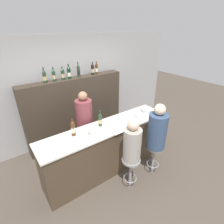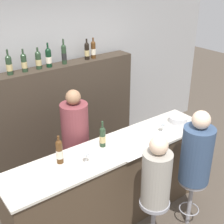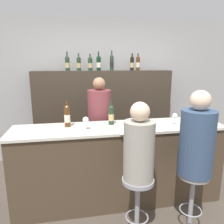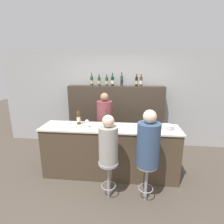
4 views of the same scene
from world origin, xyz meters
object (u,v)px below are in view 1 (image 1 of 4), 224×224
wine_bottle_backbar_3 (69,73)px  guest_seated_left (132,143)px  wine_glass_0 (89,130)px  bar_stool_right (154,153)px  wine_bottle_counter_0 (73,128)px  metal_bowl (147,110)px  wine_bottle_backbar_1 (54,76)px  wine_bottle_counter_1 (100,120)px  bar_stool_left (131,166)px  wine_bottle_backbar_2 (63,74)px  wine_bottle_backbar_4 (78,71)px  bartender (85,130)px  wine_bottle_backbar_6 (96,69)px  guest_seated_right (157,129)px  wine_glass_1 (137,113)px  wine_bottle_backbar_0 (45,77)px  wine_bottle_backbar_5 (93,69)px

wine_bottle_backbar_3 → guest_seated_left: 2.15m
wine_glass_0 → bar_stool_right: wine_glass_0 is taller
wine_bottle_counter_0 → metal_bowl: size_ratio=1.30×
wine_bottle_counter_0 → wine_bottle_backbar_1: (0.21, 1.25, 0.62)m
wine_bottle_counter_1 → guest_seated_left: guest_seated_left is taller
bar_stool_left → wine_bottle_backbar_1: bearing=103.6°
wine_bottle_backbar_2 → guest_seated_left: wine_bottle_backbar_2 is taller
wine_bottle_counter_0 → wine_bottle_backbar_3: size_ratio=0.98×
wine_bottle_counter_0 → wine_bottle_counter_1: (0.55, -0.00, -0.01)m
bar_stool_left → wine_bottle_backbar_4: bearing=87.2°
wine_bottle_counter_1 → wine_bottle_backbar_4: wine_bottle_backbar_4 is taller
wine_bottle_backbar_2 → bartender: bearing=-86.2°
bar_stool_left → guest_seated_left: (0.00, -0.00, 0.50)m
wine_bottle_backbar_4 → wine_bottle_backbar_6: 0.49m
guest_seated_right → bartender: 1.51m
wine_bottle_backbar_3 → guest_seated_left: size_ratio=0.42×
wine_bottle_backbar_3 → wine_glass_1: wine_bottle_backbar_3 is taller
wine_bottle_backbar_1 → wine_bottle_backbar_0: bearing=180.0°
wine_glass_1 → guest_seated_right: 0.58m
wine_bottle_backbar_1 → wine_bottle_backbar_5: size_ratio=0.99×
wine_bottle_backbar_2 → wine_bottle_counter_1: bearing=-83.3°
wine_bottle_backbar_4 → bar_stool_left: (-0.10, -1.99, -1.30)m
wine_bottle_backbar_5 → guest_seated_right: 2.14m
bar_stool_left → guest_seated_left: size_ratio=0.84×
wine_bottle_backbar_4 → bartender: bearing=-112.8°
metal_bowl → guest_seated_right: 0.76m
wine_bottle_counter_1 → wine_bottle_backbar_6: bearing=60.0°
wine_bottle_backbar_6 → bar_stool_right: 2.37m
wine_bottle_backbar_0 → bar_stool_left: 2.47m
wine_bottle_counter_1 → wine_bottle_backbar_1: bearing=105.4°
wine_bottle_backbar_2 → wine_glass_1: bearing=-56.8°
wine_bottle_backbar_4 → wine_bottle_backbar_6: size_ratio=1.14×
wine_bottle_backbar_2 → wine_glass_0: wine_bottle_backbar_2 is taller
wine_bottle_backbar_4 → guest_seated_left: (-0.10, -1.99, -0.80)m
wine_bottle_backbar_1 → metal_bowl: bearing=-41.9°
wine_glass_1 → bar_stool_right: size_ratio=0.23×
wine_bottle_backbar_4 → bar_stool_left: bearing=-92.8°
wine_bottle_counter_0 → wine_bottle_backbar_1: size_ratio=1.09×
wine_bottle_backbar_3 → wine_bottle_backbar_6: size_ratio=1.08×
wine_bottle_backbar_4 → metal_bowl: (0.92, -1.35, -0.74)m
wine_bottle_backbar_5 → wine_glass_1: 1.58m
metal_bowl → bar_stool_left: 1.33m
wine_bottle_counter_1 → guest_seated_left: bearing=-79.5°
wine_bottle_counter_0 → wine_bottle_backbar_6: (1.27, 1.25, 0.63)m
bartender → wine_bottle_backbar_1: bearing=107.7°
wine_bottle_backbar_6 → wine_glass_0: 1.89m
wine_bottle_backbar_6 → guest_seated_left: wine_bottle_backbar_6 is taller
wine_bottle_backbar_3 → guest_seated_left: wine_bottle_backbar_3 is taller
wine_bottle_backbar_3 → wine_bottle_backbar_6: wine_bottle_backbar_3 is taller
metal_bowl → guest_seated_left: bearing=-147.4°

